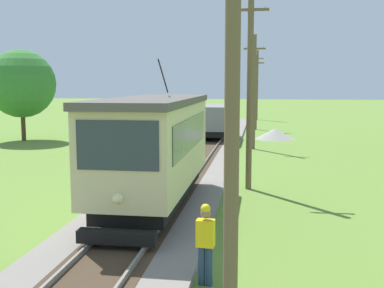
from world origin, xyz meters
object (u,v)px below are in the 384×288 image
at_px(freight_car, 213,120).
at_px(utility_pole_mid, 250,87).
at_px(gravel_pile, 275,134).
at_px(track_worker, 205,241).
at_px(red_tram, 154,147).
at_px(utility_pole_horizon, 257,84).
at_px(utility_pole_distant, 256,91).
at_px(utility_pole_far, 254,91).
at_px(tree_right_near, 21,84).
at_px(utility_pole_near_tram, 232,129).

distance_m(freight_car, utility_pole_mid, 16.24).
bearing_deg(gravel_pile, track_worker, -94.75).
relative_size(gravel_pile, track_worker, 1.69).
relative_size(red_tram, utility_pole_horizon, 1.06).
height_order(utility_pole_distant, gravel_pile, utility_pole_distant).
bearing_deg(utility_pole_far, utility_pole_distant, 90.00).
height_order(track_worker, tree_right_near, tree_right_near).
bearing_deg(utility_pole_horizon, tree_right_near, -126.62).
height_order(utility_pole_mid, utility_pole_far, utility_pole_mid).
relative_size(freight_car, tree_right_near, 0.77).
bearing_deg(utility_pole_horizon, red_tram, -94.29).
relative_size(utility_pole_near_tram, utility_pole_horizon, 0.87).
relative_size(utility_pole_horizon, tree_right_near, 1.20).
relative_size(utility_pole_distant, gravel_pile, 2.29).
distance_m(utility_pole_mid, track_worker, 9.91).
relative_size(utility_pole_far, track_worker, 4.11).
relative_size(freight_car, utility_pole_mid, 0.64).
xyz_separation_m(utility_pole_mid, utility_pole_distant, (-0.00, 24.66, -0.59)).
height_order(utility_pole_horizon, tree_right_near, utility_pole_horizon).
distance_m(utility_pole_distant, tree_right_near, 20.23).
bearing_deg(utility_pole_mid, utility_pole_distant, 90.00).
height_order(red_tram, track_worker, red_tram).
relative_size(utility_pole_mid, utility_pole_horizon, 1.01).
bearing_deg(utility_pole_horizon, utility_pole_mid, -90.00).
xyz_separation_m(utility_pole_distant, utility_pole_horizon, (0.00, 12.00, 0.56)).
distance_m(utility_pole_mid, utility_pole_distant, 24.67).
relative_size(utility_pole_near_tram, utility_pole_distant, 1.01).
distance_m(utility_pole_far, gravel_pile, 6.92).
bearing_deg(utility_pole_distant, utility_pole_far, -90.00).
xyz_separation_m(utility_pole_mid, gravel_pile, (1.57, 17.55, -3.73)).
xyz_separation_m(freight_car, utility_pole_horizon, (3.04, 20.92, 2.56)).
xyz_separation_m(utility_pole_far, tree_right_near, (-17.02, 2.05, 0.46)).
height_order(utility_pole_distant, track_worker, utility_pole_distant).
bearing_deg(utility_pole_mid, utility_pole_near_tram, -90.00).
height_order(freight_car, track_worker, freight_car).
height_order(utility_pole_near_tram, tree_right_near, utility_pole_near_tram).
bearing_deg(utility_pole_far, utility_pole_mid, -90.00).
bearing_deg(tree_right_near, utility_pole_distant, 32.66).
distance_m(utility_pole_near_tram, track_worker, 3.53).
bearing_deg(utility_pole_far, track_worker, -91.81).
distance_m(red_tram, gravel_pile, 21.95).
height_order(utility_pole_mid, tree_right_near, utility_pole_mid).
distance_m(gravel_pile, track_worker, 27.02).
xyz_separation_m(utility_pole_near_tram, track_worker, (-0.67, 2.27, -2.61)).
height_order(utility_pole_far, gravel_pile, utility_pole_far).
xyz_separation_m(gravel_pile, track_worker, (-2.24, -26.92, 0.57)).
distance_m(gravel_pile, tree_right_near, 19.35).
bearing_deg(utility_pole_near_tram, red_tram, 111.28).
bearing_deg(freight_car, tree_right_near, -171.89).
relative_size(utility_pole_far, gravel_pile, 2.43).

